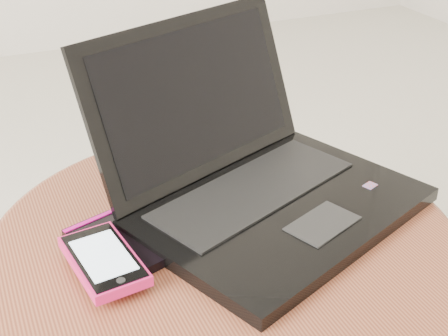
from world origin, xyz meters
name	(u,v)px	position (x,y,z in m)	size (l,w,h in m)	color
table	(225,297)	(0.06, -0.12, 0.35)	(0.57, 0.57, 0.45)	#543019
laptop	(256,176)	(0.13, -0.07, 0.49)	(0.42, 0.41, 0.21)	black
phone_black	(115,247)	(-0.06, -0.10, 0.46)	(0.10, 0.14, 0.01)	black
phone_pink	(104,260)	(-0.09, -0.13, 0.47)	(0.08, 0.12, 0.01)	#D01960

